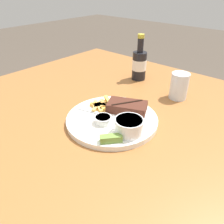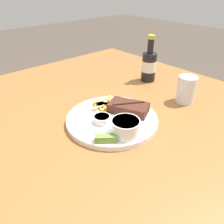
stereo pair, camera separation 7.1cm
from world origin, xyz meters
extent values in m
cube|color=#935B2D|center=(0.00, 0.00, 0.73)|extent=(1.35, 1.23, 0.04)
cylinder|color=#935B2D|center=(-0.62, 0.55, 0.35)|extent=(0.06, 0.06, 0.71)
cylinder|color=white|center=(0.00, 0.00, 0.76)|extent=(0.30, 0.30, 0.01)
cylinder|color=white|center=(0.00, 0.00, 0.77)|extent=(0.30, 0.30, 0.00)
cube|color=#472319|center=(0.01, 0.07, 0.78)|extent=(0.15, 0.12, 0.03)
cube|color=black|center=(0.01, 0.07, 0.80)|extent=(0.06, 0.10, 0.00)
cube|color=#E7AC50|center=(-0.07, 0.02, 0.77)|extent=(0.04, 0.06, 0.01)
cube|color=#E1A054|center=(-0.07, 0.05, 0.77)|extent=(0.03, 0.08, 0.01)
cube|color=#E1AE55|center=(-0.08, 0.02, 0.77)|extent=(0.04, 0.08, 0.01)
cube|color=#EEB653|center=(-0.08, 0.01, 0.77)|extent=(0.08, 0.05, 0.01)
cube|color=#EEB745|center=(-0.04, 0.02, 0.77)|extent=(0.04, 0.04, 0.01)
cube|color=#F0AA49|center=(-0.07, 0.03, 0.77)|extent=(0.06, 0.07, 0.01)
cube|color=gold|center=(-0.06, 0.05, 0.78)|extent=(0.07, 0.05, 0.01)
cube|color=gold|center=(-0.08, 0.02, 0.77)|extent=(0.06, 0.04, 0.01)
cube|color=#E7A248|center=(-0.08, 0.04, 0.77)|extent=(0.02, 0.07, 0.01)
cylinder|color=white|center=(0.09, -0.03, 0.79)|extent=(0.09, 0.09, 0.05)
cylinder|color=beige|center=(0.09, -0.03, 0.81)|extent=(0.08, 0.08, 0.01)
cylinder|color=silver|center=(0.00, -0.04, 0.78)|extent=(0.05, 0.05, 0.02)
cylinder|color=#C67A4C|center=(0.00, -0.04, 0.79)|extent=(0.05, 0.05, 0.01)
cube|color=olive|center=(0.08, -0.10, 0.78)|extent=(0.06, 0.06, 0.02)
cube|color=#B7B7BC|center=(-0.09, -0.03, 0.77)|extent=(0.10, 0.04, 0.00)
cube|color=#B7B7BC|center=(-0.02, -0.01, 0.77)|extent=(0.03, 0.01, 0.00)
cube|color=#B7B7BC|center=(-0.02, -0.01, 0.77)|extent=(0.03, 0.01, 0.00)
cube|color=#B7B7BC|center=(-0.02, 0.00, 0.77)|extent=(0.03, 0.01, 0.00)
cylinder|color=black|center=(-0.15, 0.36, 0.81)|extent=(0.06, 0.06, 0.13)
cylinder|color=silver|center=(-0.15, 0.36, 0.82)|extent=(0.07, 0.07, 0.05)
cylinder|color=black|center=(-0.15, 0.36, 0.91)|extent=(0.03, 0.03, 0.06)
cylinder|color=gold|center=(-0.15, 0.36, 0.95)|extent=(0.03, 0.03, 0.02)
cylinder|color=silver|center=(0.08, 0.30, 0.80)|extent=(0.07, 0.07, 0.10)
camera|label=1|loc=(0.40, -0.46, 1.16)|focal=35.00mm
camera|label=2|loc=(0.45, -0.41, 1.16)|focal=35.00mm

